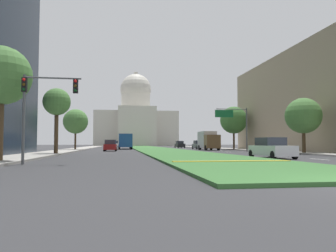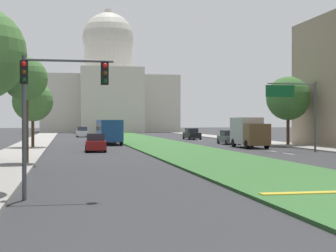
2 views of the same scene
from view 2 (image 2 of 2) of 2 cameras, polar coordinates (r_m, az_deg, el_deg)
The scene contains 17 objects.
ground_plane at distance 74.49m, azimuth -2.62°, elevation -1.63°, with size 286.93×286.93×0.00m, color #333335.
grass_median at distance 68.04m, azimuth -1.84°, elevation -1.78°, with size 8.00×117.38×0.14m, color #386B33.
lane_dashes_right at distance 54.65m, azimuth 9.44°, elevation -2.43°, with size 0.16×64.83×0.01m.
sidewalk_left at distance 60.83m, azimuth -14.58°, elevation -2.07°, with size 4.00×117.38×0.15m, color #9E9991.
sidewalk_right at distance 65.71m, azimuth 11.75°, elevation -1.87°, with size 4.00×117.38×0.15m, color #9E9991.
capitol_building at distance 138.71m, azimuth -6.42°, elevation 3.81°, with size 33.90×26.09×31.87m.
traffic_light_near_left at distance 19.66m, azimuth -12.76°, elevation 3.29°, with size 3.34×0.35×5.20m.
overhead_guide_sign at distance 50.80m, azimuth 13.75°, elevation 2.54°, with size 5.03×0.20×6.50m.
street_tree_left_mid at distance 35.44m, azimuth -15.10°, elevation 4.77°, with size 2.86×2.86×7.00m.
street_tree_left_far at distance 56.16m, azimuth -14.33°, elevation 2.58°, with size 4.16×4.16×6.94m.
street_tree_right_far at distance 61.03m, azimuth 12.78°, elevation 2.91°, with size 4.91×4.91×7.83m.
sedan_midblock at distance 49.41m, azimuth -7.80°, elevation -1.83°, with size 1.95×4.26×1.70m.
sedan_distant at distance 64.54m, azimuth 6.55°, elevation -1.26°, with size 1.87×4.41×1.71m.
sedan_far_horizon at distance 80.61m, azimuth 2.57°, elevation -0.89°, with size 1.91×4.71×1.72m.
sedan_very_far at distance 93.90m, azimuth -9.21°, elevation -0.67°, with size 2.03×4.48×1.81m.
box_truck_delivery at distance 56.73m, azimuth 8.70°, elevation -0.63°, with size 2.40×6.40×3.20m.
city_bus at distance 65.51m, azimuth -6.39°, elevation -0.38°, with size 2.62×11.00×2.95m.
Camera 2 is at (-10.58, -8.47, 2.86)m, focal length 56.72 mm.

